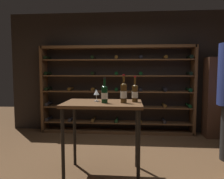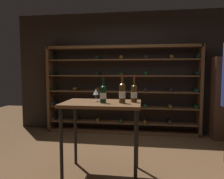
{
  "view_description": "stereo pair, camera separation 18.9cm",
  "coord_description": "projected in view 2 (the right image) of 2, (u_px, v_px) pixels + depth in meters",
  "views": [
    {
      "loc": [
        0.15,
        -2.81,
        1.39
      ],
      "look_at": [
        -0.1,
        0.18,
        1.14
      ],
      "focal_mm": 34.13,
      "sensor_mm": 36.0,
      "label": 1
    },
    {
      "loc": [
        0.33,
        -2.79,
        1.39
      ],
      "look_at": [
        -0.1,
        0.18,
        1.14
      ],
      "focal_mm": 34.13,
      "sensor_mm": 36.0,
      "label": 2
    }
  ],
  "objects": [
    {
      "name": "back_wall",
      "position": [
        129.0,
        73.0,
        4.93
      ],
      "size": [
        5.32,
        0.1,
        2.73
      ],
      "primitive_type": "cube",
      "color": "black",
      "rests_on": "ground"
    },
    {
      "name": "wine_rack",
      "position": [
        121.0,
        90.0,
        4.78
      ],
      "size": [
        3.43,
        0.32,
        1.96
      ],
      "color": "brown",
      "rests_on": "ground"
    },
    {
      "name": "tasting_table",
      "position": [
        102.0,
        112.0,
        2.81
      ],
      "size": [
        1.02,
        0.66,
        0.99
      ],
      "color": "brown",
      "rests_on": "ground"
    },
    {
      "name": "ground_plane",
      "position": [
        117.0,
        173.0,
        2.92
      ],
      "size": [
        10.31,
        10.31,
        0.0
      ],
      "primitive_type": "plane",
      "color": "brown"
    },
    {
      "name": "display_cabinet",
      "position": [
        223.0,
        98.0,
        4.34
      ],
      "size": [
        0.44,
        0.36,
        1.68
      ],
      "primitive_type": "cube",
      "color": "#4C2D1E",
      "rests_on": "ground"
    },
    {
      "name": "wine_bottle_green_slim",
      "position": [
        122.0,
        93.0,
        2.72
      ],
      "size": [
        0.08,
        0.08,
        0.37
      ],
      "color": "#4C3314",
      "rests_on": "tasting_table"
    },
    {
      "name": "wine_bottle_red_label",
      "position": [
        103.0,
        94.0,
        2.73
      ],
      "size": [
        0.08,
        0.08,
        0.33
      ],
      "color": "black",
      "rests_on": "tasting_table"
    },
    {
      "name": "wine_glass_stemmed_left",
      "position": [
        96.0,
        93.0,
        2.89
      ],
      "size": [
        0.08,
        0.08,
        0.16
      ],
      "color": "silver",
      "rests_on": "tasting_table"
    },
    {
      "name": "wine_bottle_black_capsule",
      "position": [
        134.0,
        93.0,
        2.79
      ],
      "size": [
        0.08,
        0.08,
        0.35
      ],
      "color": "#4C3314",
      "rests_on": "tasting_table"
    }
  ]
}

